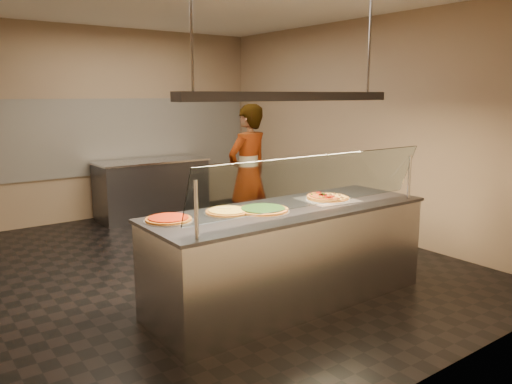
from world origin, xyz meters
TOP-DOWN VIEW (x-y plane):
  - ground at (0.00, 0.00)m, footprint 5.00×6.00m
  - wall_back at (0.00, 3.01)m, footprint 5.00×0.02m
  - wall_front at (0.00, -3.01)m, footprint 5.00×0.02m
  - wall_right at (2.51, 0.00)m, footprint 0.02×6.00m
  - tile_band at (0.00, 2.98)m, footprint 4.90×0.02m
  - serving_counter at (0.02, -1.40)m, footprint 2.78×0.94m
  - sneeze_guard at (0.02, -1.74)m, footprint 2.54×0.18m
  - perforated_tray at (0.54, -1.36)m, footprint 0.56×0.56m
  - half_pizza_pepperoni at (0.45, -1.36)m, footprint 0.25×0.44m
  - half_pizza_sausage at (0.64, -1.36)m, footprint 0.25×0.44m
  - pizza_spinach at (-0.28, -1.37)m, footprint 0.49×0.49m
  - pizza_cheese at (-0.56, -1.23)m, footprint 0.43×0.43m
  - pizza_tomato at (-1.11, -1.17)m, footprint 0.41×0.41m
  - pizza_spatula at (-0.51, -1.18)m, footprint 0.27×0.19m
  - prep_table at (0.42, 2.55)m, footprint 1.77×0.74m
  - worker at (0.92, 0.55)m, footprint 0.75×0.56m
  - heat_lamp_housing at (0.02, -1.40)m, footprint 2.30×0.18m
  - lamp_rod_left at (-0.98, -1.40)m, footprint 0.02×0.02m
  - lamp_rod_right at (1.02, -1.40)m, footprint 0.02×0.02m

SIDE VIEW (x-z plane):
  - ground at x=0.00m, z-range -0.02..0.00m
  - serving_counter at x=0.02m, z-range 0.00..0.93m
  - prep_table at x=0.42m, z-range 0.00..0.93m
  - worker at x=0.92m, z-range 0.00..1.84m
  - perforated_tray at x=0.54m, z-range 0.93..0.94m
  - pizza_tomato at x=-1.11m, z-range 0.93..0.96m
  - pizza_cheese at x=-0.56m, z-range 0.93..0.96m
  - pizza_spinach at x=-0.28m, z-range 0.93..0.96m
  - half_pizza_sausage at x=0.64m, z-range 0.94..0.98m
  - pizza_spatula at x=-0.51m, z-range 0.95..0.97m
  - half_pizza_pepperoni at x=0.45m, z-range 0.94..0.99m
  - sneeze_guard at x=0.02m, z-range 0.96..1.49m
  - tile_band at x=0.00m, z-range 0.70..1.90m
  - wall_back at x=0.00m, z-range 0.00..3.00m
  - wall_front at x=0.00m, z-range 0.00..3.00m
  - wall_right at x=2.51m, z-range 0.00..3.00m
  - heat_lamp_housing at x=0.02m, z-range 1.91..1.99m
  - lamp_rod_left at x=-0.98m, z-range 1.99..3.00m
  - lamp_rod_right at x=1.02m, z-range 1.99..3.00m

